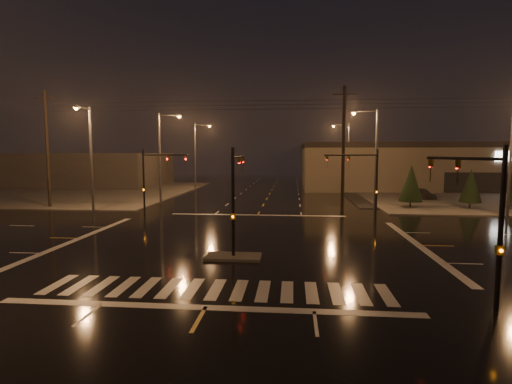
% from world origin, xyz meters
% --- Properties ---
extents(ground, '(140.00, 140.00, 0.00)m').
position_xyz_m(ground, '(0.00, 0.00, 0.00)').
color(ground, black).
rests_on(ground, ground).
extents(sidewalk_ne, '(36.00, 36.00, 0.12)m').
position_xyz_m(sidewalk_ne, '(30.00, 30.00, 0.06)').
color(sidewalk_ne, '#403E39').
rests_on(sidewalk_ne, ground).
extents(sidewalk_nw, '(36.00, 36.00, 0.12)m').
position_xyz_m(sidewalk_nw, '(-30.00, 30.00, 0.06)').
color(sidewalk_nw, '#403E39').
rests_on(sidewalk_nw, ground).
extents(median_island, '(3.00, 1.60, 0.15)m').
position_xyz_m(median_island, '(0.00, -4.00, 0.07)').
color(median_island, '#403E39').
rests_on(median_island, ground).
extents(crosswalk, '(15.00, 2.60, 0.01)m').
position_xyz_m(crosswalk, '(0.00, -9.00, 0.01)').
color(crosswalk, beige).
rests_on(crosswalk, ground).
extents(stop_bar_near, '(16.00, 0.50, 0.01)m').
position_xyz_m(stop_bar_near, '(0.00, -11.00, 0.01)').
color(stop_bar_near, beige).
rests_on(stop_bar_near, ground).
extents(stop_bar_far, '(16.00, 0.50, 0.01)m').
position_xyz_m(stop_bar_far, '(0.00, 11.00, 0.01)').
color(stop_bar_far, beige).
rests_on(stop_bar_far, ground).
extents(retail_building, '(60.20, 28.30, 7.20)m').
position_xyz_m(retail_building, '(35.00, 45.99, 3.84)').
color(retail_building, '#6F5F4F').
rests_on(retail_building, ground).
extents(commercial_block, '(30.00, 18.00, 5.60)m').
position_xyz_m(commercial_block, '(-35.00, 42.00, 2.80)').
color(commercial_block, '#3B3634').
rests_on(commercial_block, ground).
extents(signal_mast_median, '(0.25, 4.59, 6.00)m').
position_xyz_m(signal_mast_median, '(0.00, -3.07, 3.75)').
color(signal_mast_median, black).
rests_on(signal_mast_median, ground).
extents(signal_mast_ne, '(4.84, 1.86, 6.00)m').
position_xyz_m(signal_mast_ne, '(9.50, 10.14, 3.79)').
color(signal_mast_ne, black).
rests_on(signal_mast_ne, ground).
extents(signal_mast_nw, '(4.84, 1.86, 6.00)m').
position_xyz_m(signal_mast_nw, '(-9.50, 10.14, 3.79)').
color(signal_mast_nw, black).
rests_on(signal_mast_nw, ground).
extents(signal_mast_se, '(1.55, 3.87, 6.00)m').
position_xyz_m(signal_mast_se, '(10.23, -9.75, 3.71)').
color(signal_mast_se, black).
rests_on(signal_mast_se, ground).
extents(streetlight_1, '(2.77, 0.32, 10.00)m').
position_xyz_m(streetlight_1, '(-11.18, 18.00, 5.80)').
color(streetlight_1, '#38383A').
rests_on(streetlight_1, ground).
extents(streetlight_2, '(2.77, 0.32, 10.00)m').
position_xyz_m(streetlight_2, '(-11.18, 34.00, 5.80)').
color(streetlight_2, '#38383A').
rests_on(streetlight_2, ground).
extents(streetlight_3, '(2.77, 0.32, 10.00)m').
position_xyz_m(streetlight_3, '(11.18, 16.00, 5.80)').
color(streetlight_3, '#38383A').
rests_on(streetlight_3, ground).
extents(streetlight_4, '(2.77, 0.32, 10.00)m').
position_xyz_m(streetlight_4, '(11.18, 36.00, 5.80)').
color(streetlight_4, '#38383A').
rests_on(streetlight_4, ground).
extents(streetlight_5, '(0.32, 2.77, 10.00)m').
position_xyz_m(streetlight_5, '(-16.00, 11.18, 5.80)').
color(streetlight_5, '#38383A').
rests_on(streetlight_5, ground).
extents(utility_pole_0, '(2.20, 0.32, 12.00)m').
position_xyz_m(utility_pole_0, '(-22.00, 14.00, 6.13)').
color(utility_pole_0, black).
rests_on(utility_pole_0, ground).
extents(utility_pole_1, '(2.20, 0.32, 12.00)m').
position_xyz_m(utility_pole_1, '(8.00, 14.00, 6.13)').
color(utility_pole_1, black).
rests_on(utility_pole_1, ground).
extents(conifer_0, '(2.41, 2.41, 4.46)m').
position_xyz_m(conifer_0, '(15.33, 17.13, 2.58)').
color(conifer_0, black).
rests_on(conifer_0, ground).
extents(conifer_1, '(2.16, 2.16, 4.07)m').
position_xyz_m(conifer_1, '(21.07, 16.81, 2.38)').
color(conifer_1, black).
rests_on(conifer_1, ground).
extents(car_parked, '(2.89, 4.50, 1.43)m').
position_xyz_m(car_parked, '(18.90, 25.17, 0.71)').
color(car_parked, black).
rests_on(car_parked, ground).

